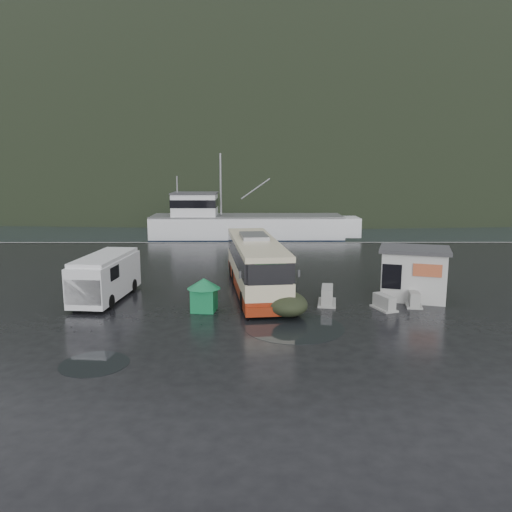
{
  "coord_description": "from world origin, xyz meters",
  "views": [
    {
      "loc": [
        2.09,
        -24.19,
        6.78
      ],
      "look_at": [
        2.18,
        3.88,
        1.7
      ],
      "focal_mm": 35.0,
      "sensor_mm": 36.0,
      "label": 1
    }
  ],
  "objects_px": {
    "ticket_kiosk": "(412,299)",
    "jersey_barrier_c": "(413,305)",
    "white_van": "(107,299)",
    "dome_tent": "(284,314)",
    "jersey_barrier_b": "(384,309)",
    "waste_bin_left": "(204,311)",
    "fishing_trawler": "(247,232)",
    "jersey_barrier_a": "(327,304)",
    "waste_bin_right": "(268,303)",
    "coach_bus": "(256,291)"
  },
  "relations": [
    {
      "from": "ticket_kiosk",
      "to": "jersey_barrier_a",
      "type": "relative_size",
      "value": 1.97
    },
    {
      "from": "white_van",
      "to": "dome_tent",
      "type": "xyz_separation_m",
      "value": [
        8.99,
        -2.69,
        0.0
      ]
    },
    {
      "from": "coach_bus",
      "to": "dome_tent",
      "type": "distance_m",
      "value": 4.6
    },
    {
      "from": "jersey_barrier_a",
      "to": "fishing_trawler",
      "type": "xyz_separation_m",
      "value": [
        -4.4,
        27.53,
        0.0
      ]
    },
    {
      "from": "white_van",
      "to": "fishing_trawler",
      "type": "height_order",
      "value": "fishing_trawler"
    },
    {
      "from": "white_van",
      "to": "jersey_barrier_c",
      "type": "bearing_deg",
      "value": 1.0
    },
    {
      "from": "waste_bin_right",
      "to": "jersey_barrier_b",
      "type": "height_order",
      "value": "waste_bin_right"
    },
    {
      "from": "jersey_barrier_a",
      "to": "jersey_barrier_b",
      "type": "height_order",
      "value": "jersey_barrier_a"
    },
    {
      "from": "dome_tent",
      "to": "jersey_barrier_c",
      "type": "relative_size",
      "value": 1.91
    },
    {
      "from": "coach_bus",
      "to": "fishing_trawler",
      "type": "bearing_deg",
      "value": 85.08
    },
    {
      "from": "coach_bus",
      "to": "waste_bin_right",
      "type": "bearing_deg",
      "value": -83.9
    },
    {
      "from": "white_van",
      "to": "dome_tent",
      "type": "height_order",
      "value": "white_van"
    },
    {
      "from": "waste_bin_left",
      "to": "waste_bin_right",
      "type": "distance_m",
      "value": 3.3
    },
    {
      "from": "jersey_barrier_a",
      "to": "jersey_barrier_c",
      "type": "xyz_separation_m",
      "value": [
        4.21,
        -0.32,
        0.0
      ]
    },
    {
      "from": "coach_bus",
      "to": "jersey_barrier_b",
      "type": "distance_m",
      "value": 7.12
    },
    {
      "from": "jersey_barrier_c",
      "to": "fishing_trawler",
      "type": "height_order",
      "value": "fishing_trawler"
    },
    {
      "from": "white_van",
      "to": "fishing_trawler",
      "type": "bearing_deg",
      "value": 81.08
    },
    {
      "from": "ticket_kiosk",
      "to": "fishing_trawler",
      "type": "height_order",
      "value": "fishing_trawler"
    },
    {
      "from": "dome_tent",
      "to": "fishing_trawler",
      "type": "xyz_separation_m",
      "value": [
        -2.14,
        29.32,
        0.0
      ]
    },
    {
      "from": "coach_bus",
      "to": "white_van",
      "type": "distance_m",
      "value": 7.89
    },
    {
      "from": "ticket_kiosk",
      "to": "waste_bin_left",
      "type": "bearing_deg",
      "value": -151.11
    },
    {
      "from": "jersey_barrier_a",
      "to": "fishing_trawler",
      "type": "distance_m",
      "value": 27.88
    },
    {
      "from": "ticket_kiosk",
      "to": "jersey_barrier_c",
      "type": "relative_size",
      "value": 2.31
    },
    {
      "from": "dome_tent",
      "to": "fishing_trawler",
      "type": "bearing_deg",
      "value": 94.17
    },
    {
      "from": "jersey_barrier_a",
      "to": "waste_bin_right",
      "type": "bearing_deg",
      "value": 178.29
    },
    {
      "from": "dome_tent",
      "to": "ticket_kiosk",
      "type": "height_order",
      "value": "ticket_kiosk"
    },
    {
      "from": "waste_bin_right",
      "to": "dome_tent",
      "type": "xyz_separation_m",
      "value": [
        0.7,
        -1.88,
        0.0
      ]
    },
    {
      "from": "jersey_barrier_b",
      "to": "white_van",
      "type": "bearing_deg",
      "value": 172.29
    },
    {
      "from": "coach_bus",
      "to": "ticket_kiosk",
      "type": "height_order",
      "value": "coach_bus"
    },
    {
      "from": "fishing_trawler",
      "to": "ticket_kiosk",
      "type": "bearing_deg",
      "value": -71.81
    },
    {
      "from": "waste_bin_left",
      "to": "waste_bin_right",
      "type": "height_order",
      "value": "waste_bin_left"
    },
    {
      "from": "waste_bin_right",
      "to": "jersey_barrier_b",
      "type": "xyz_separation_m",
      "value": [
        5.55,
        -1.07,
        0.0
      ]
    },
    {
      "from": "dome_tent",
      "to": "fishing_trawler",
      "type": "height_order",
      "value": "fishing_trawler"
    },
    {
      "from": "waste_bin_left",
      "to": "jersey_barrier_b",
      "type": "xyz_separation_m",
      "value": [
        8.6,
        0.21,
        0.0
      ]
    },
    {
      "from": "coach_bus",
      "to": "waste_bin_left",
      "type": "bearing_deg",
      "value": -129.62
    },
    {
      "from": "ticket_kiosk",
      "to": "jersey_barrier_b",
      "type": "distance_m",
      "value": 2.78
    },
    {
      "from": "jersey_barrier_b",
      "to": "dome_tent",
      "type": "bearing_deg",
      "value": -170.49
    },
    {
      "from": "waste_bin_right",
      "to": "jersey_barrier_c",
      "type": "height_order",
      "value": "waste_bin_right"
    },
    {
      "from": "jersey_barrier_c",
      "to": "coach_bus",
      "type": "bearing_deg",
      "value": 159.18
    },
    {
      "from": "white_van",
      "to": "waste_bin_left",
      "type": "bearing_deg",
      "value": -16.22
    },
    {
      "from": "white_van",
      "to": "jersey_barrier_b",
      "type": "bearing_deg",
      "value": -2.21
    },
    {
      "from": "fishing_trawler",
      "to": "dome_tent",
      "type": "bearing_deg",
      "value": -86.29
    },
    {
      "from": "white_van",
      "to": "jersey_barrier_c",
      "type": "relative_size",
      "value": 3.78
    },
    {
      "from": "jersey_barrier_a",
      "to": "jersey_barrier_b",
      "type": "xyz_separation_m",
      "value": [
        2.59,
        -0.98,
        0.0
      ]
    },
    {
      "from": "jersey_barrier_c",
      "to": "white_van",
      "type": "bearing_deg",
      "value": 175.5
    },
    {
      "from": "waste_bin_right",
      "to": "fishing_trawler",
      "type": "xyz_separation_m",
      "value": [
        -1.44,
        27.44,
        0.0
      ]
    },
    {
      "from": "ticket_kiosk",
      "to": "jersey_barrier_a",
      "type": "distance_m",
      "value": 4.67
    },
    {
      "from": "ticket_kiosk",
      "to": "jersey_barrier_c",
      "type": "xyz_separation_m",
      "value": [
        -0.35,
        -1.3,
        0.0
      ]
    },
    {
      "from": "jersey_barrier_c",
      "to": "fishing_trawler",
      "type": "xyz_separation_m",
      "value": [
        -8.61,
        27.85,
        0.0
      ]
    },
    {
      "from": "dome_tent",
      "to": "jersey_barrier_c",
      "type": "height_order",
      "value": "dome_tent"
    }
  ]
}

